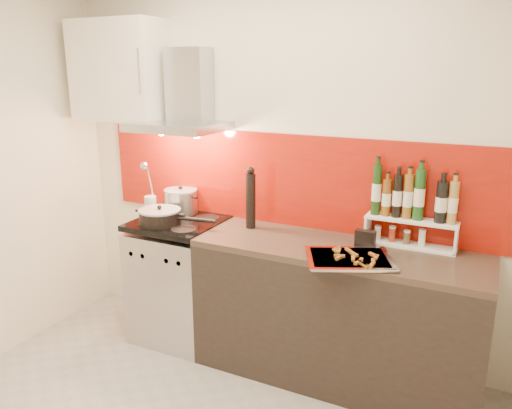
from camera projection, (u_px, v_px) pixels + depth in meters
The scene contains 13 objects.
back_wall at pixel (285, 168), 3.45m from camera, with size 3.40×0.02×2.60m, color silver.
backsplash at pixel (291, 181), 3.44m from camera, with size 3.00×0.02×0.64m, color maroon.
range_stove at pixel (181, 280), 3.72m from camera, with size 0.60×0.60×0.91m.
counter at pixel (336, 313), 3.21m from camera, with size 1.80×0.60×0.90m.
range_hood at pixel (185, 102), 3.49m from camera, with size 0.62×0.50×0.61m.
upper_cabinet at pixel (120, 71), 3.66m from camera, with size 0.70×0.35×0.72m, color white.
stock_pot at pixel (181, 201), 3.76m from camera, with size 0.25×0.25×0.21m.
saute_pan at pixel (161, 216), 3.51m from camera, with size 0.57×0.30×0.14m.
utensil_jar at pixel (150, 199), 3.72m from camera, with size 0.09×0.13×0.42m.
pepper_mill at pixel (251, 199), 3.41m from camera, with size 0.07×0.07×0.43m.
step_shelf at pixel (411, 210), 3.04m from camera, with size 0.55×0.15×0.50m.
caddy_box at pixel (365, 239), 3.06m from camera, with size 0.12×0.05×0.11m, color black.
baking_tray at pixel (349, 258), 2.86m from camera, with size 0.60×0.54×0.03m.
Camera 1 is at (1.33, -1.73, 1.97)m, focal length 35.00 mm.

